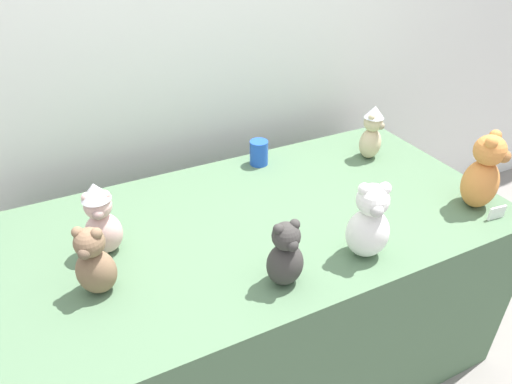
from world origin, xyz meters
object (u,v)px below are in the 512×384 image
teddy_bear_snow (369,223)px  teddy_bear_blush (101,219)px  display_table (256,297)px  teddy_bear_charcoal (285,255)px  teddy_bear_mocha (94,263)px  teddy_bear_sand (372,133)px  party_cup_blue (259,153)px  teddy_bear_ginger (483,173)px

teddy_bear_snow → teddy_bear_blush: (-0.76, 0.39, 0.00)m
display_table → teddy_bear_charcoal: bearing=-101.4°
teddy_bear_blush → teddy_bear_mocha: bearing=-95.2°
teddy_bear_snow → teddy_bear_charcoal: 0.30m
display_table → teddy_bear_sand: (0.67, 0.21, 0.51)m
teddy_bear_snow → teddy_bear_charcoal: bearing=-158.7°
teddy_bear_charcoal → party_cup_blue: size_ratio=2.05×
teddy_bear_charcoal → teddy_bear_ginger: bearing=3.4°
teddy_bear_blush → teddy_bear_snow: bearing=-15.4°
teddy_bear_mocha → teddy_bear_blush: size_ratio=0.88×
teddy_bear_mocha → teddy_bear_sand: (1.25, 0.32, 0.01)m
display_table → teddy_bear_sand: size_ratio=7.61×
party_cup_blue → teddy_bear_charcoal: bearing=-110.7°
teddy_bear_blush → party_cup_blue: bearing=35.4°
teddy_bear_ginger → teddy_bear_blush: bearing=136.0°
teddy_bear_mocha → party_cup_blue: bearing=63.7°
teddy_bear_charcoal → teddy_bear_blush: 0.60m
teddy_bear_snow → teddy_bear_ginger: bearing=26.6°
display_table → teddy_bear_charcoal: size_ratio=8.31×
display_table → teddy_bear_sand: bearing=17.1°
party_cup_blue → teddy_bear_blush: bearing=-156.8°
teddy_bear_ginger → party_cup_blue: 0.89m
teddy_bear_charcoal → teddy_bear_sand: bearing=36.3°
teddy_bear_blush → party_cup_blue: 0.79m
teddy_bear_charcoal → party_cup_blue: bearing=69.7°
teddy_bear_snow → party_cup_blue: size_ratio=2.48×
party_cup_blue → teddy_bear_ginger: bearing=-47.9°
teddy_bear_snow → teddy_bear_mocha: bearing=-173.2°
teddy_bear_charcoal → display_table: bearing=79.0°
teddy_bear_mocha → teddy_bear_blush: bearing=104.4°
teddy_bear_ginger → teddy_bear_sand: bearing=74.3°
display_table → teddy_bear_sand: teddy_bear_sand is taller
teddy_bear_snow → teddy_bear_ginger: size_ratio=0.91×
teddy_bear_sand → teddy_bear_ginger: size_ratio=0.82×
party_cup_blue → display_table: bearing=-118.1°
teddy_bear_snow → teddy_bear_mocha: (-0.81, 0.22, -0.02)m
teddy_bear_snow → teddy_bear_charcoal: (-0.30, 0.00, -0.02)m
teddy_bear_ginger → teddy_bear_blush: teddy_bear_ginger is taller
teddy_bear_mocha → teddy_bear_blush: (0.06, 0.18, 0.02)m
teddy_bear_mocha → teddy_bear_ginger: bearing=24.5°
teddy_bear_snow → teddy_bear_mocha: 0.84m
teddy_bear_blush → teddy_bear_charcoal: bearing=-28.6°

